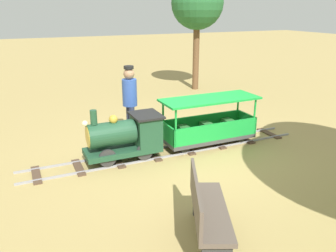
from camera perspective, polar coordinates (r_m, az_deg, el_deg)
The scene contains 7 objects.
ground_plane at distance 6.98m, azimuth 2.54°, elevation -3.90°, with size 60.00×60.00×0.00m, color #A38C51.
track at distance 6.85m, azimuth 0.19°, elevation -4.20°, with size 0.69×5.70×0.04m.
locomotive at distance 6.39m, azimuth -6.90°, elevation -1.57°, with size 0.65×1.45×1.00m.
passenger_car at distance 7.09m, azimuth 6.83°, elevation 0.04°, with size 0.75×2.00×0.97m.
conductor_person at distance 7.13m, azimuth -6.36°, elevation 4.62°, with size 0.30×0.30×1.62m.
park_bench at distance 4.25m, azimuth 6.37°, elevation -13.88°, with size 1.35×0.89×0.82m.
oak_tree_far at distance 11.96m, azimuth 4.89°, elevation 19.54°, with size 1.72×1.72×3.73m.
Camera 1 is at (-5.73, 2.92, 2.71)m, focal length 36.72 mm.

